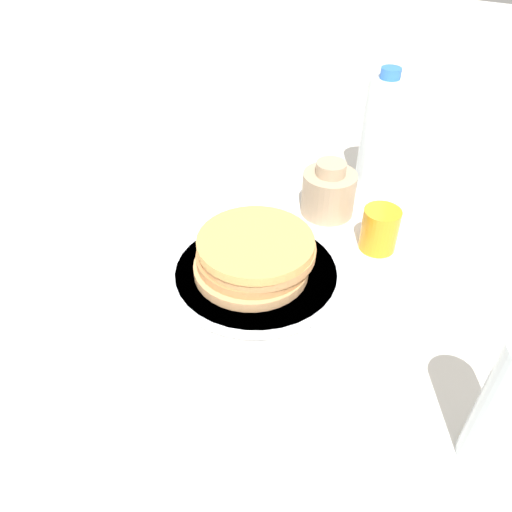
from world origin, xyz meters
name	(u,v)px	position (x,y,z in m)	size (l,w,h in m)	color
ground_plane	(266,268)	(0.00, 0.00, 0.00)	(4.00, 4.00, 0.00)	silver
plate	(256,272)	(0.02, -0.01, 0.01)	(0.27, 0.27, 0.01)	silver
pancake_stack	(254,255)	(0.02, -0.01, 0.04)	(0.19, 0.18, 0.06)	tan
juice_glass	(380,229)	(-0.14, 0.14, 0.04)	(0.06, 0.06, 0.07)	orange
cream_jug	(329,192)	(-0.19, 0.02, 0.04)	(0.10, 0.10, 0.10)	tan
water_bottle_near	(380,135)	(-0.32, 0.07, 0.11)	(0.07, 0.07, 0.23)	silver
water_bottle_mid	(510,408)	(0.16, 0.36, 0.09)	(0.06, 0.06, 0.20)	silver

